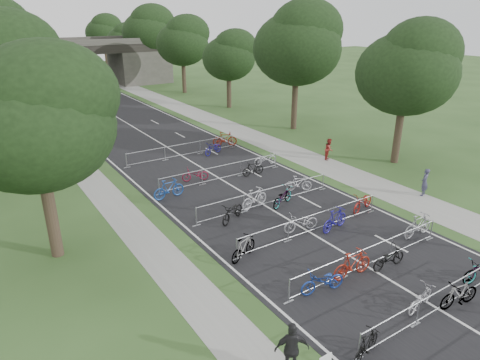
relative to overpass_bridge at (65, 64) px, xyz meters
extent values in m
cube|color=black|center=(0.00, -15.00, -3.53)|extent=(11.00, 140.00, 0.01)
cube|color=gray|center=(8.00, -15.00, -3.53)|extent=(3.00, 140.00, 0.01)
cube|color=gray|center=(-7.50, -15.00, -3.53)|extent=(2.00, 140.00, 0.01)
cube|color=silver|center=(0.00, -15.00, -3.53)|extent=(0.12, 140.00, 0.00)
cube|color=#3F3D38|center=(11.50, 0.00, -1.03)|extent=(8.00, 8.00, 5.00)
cube|color=black|center=(0.00, 0.00, 2.07)|extent=(30.00, 8.00, 1.20)
cube|color=#3F3D38|center=(0.00, -3.80, 3.07)|extent=(30.00, 0.40, 0.90)
cube|color=#3F3D38|center=(0.00, 3.80, 3.07)|extent=(30.00, 0.40, 0.90)
cylinder|color=#33261C|center=(-11.50, -49.00, -1.43)|extent=(0.56, 0.56, 4.20)
ellipsoid|color=black|center=(-11.50, -49.00, 2.68)|extent=(6.72, 6.72, 5.51)
sphere|color=black|center=(-10.90, -49.50, 4.03)|extent=(5.38, 5.38, 5.38)
sphere|color=black|center=(-12.00, -48.50, 1.84)|extent=(4.37, 4.37, 4.37)
cylinder|color=#33261C|center=(13.00, -49.00, -1.29)|extent=(0.56, 0.56, 4.48)
ellipsoid|color=black|center=(13.00, -49.00, 3.10)|extent=(7.17, 7.17, 5.88)
sphere|color=black|center=(13.60, -49.50, 4.53)|extent=(5.73, 5.73, 5.73)
sphere|color=black|center=(12.50, -48.50, 2.20)|extent=(4.66, 4.66, 4.66)
cylinder|color=#33261C|center=(-11.50, -37.00, -1.17)|extent=(0.56, 0.56, 4.72)
ellipsoid|color=black|center=(-11.50, -37.00, 3.46)|extent=(7.56, 7.56, 6.20)
sphere|color=black|center=(-10.90, -37.50, 4.97)|extent=(6.05, 6.05, 6.05)
cylinder|color=#33261C|center=(13.00, -37.00, -0.98)|extent=(0.56, 0.56, 5.11)
ellipsoid|color=black|center=(13.00, -37.00, 4.03)|extent=(8.18, 8.18, 6.70)
sphere|color=black|center=(13.60, -37.50, 5.66)|extent=(6.54, 6.54, 6.54)
sphere|color=black|center=(12.50, -36.50, 3.01)|extent=(5.31, 5.31, 5.31)
cylinder|color=#33261C|center=(13.00, -25.00, -1.61)|extent=(0.56, 0.56, 3.85)
ellipsoid|color=black|center=(13.00, -25.00, 2.16)|extent=(6.16, 6.16, 5.05)
sphere|color=black|center=(13.60, -25.50, 3.40)|extent=(4.93, 4.93, 4.93)
sphere|color=black|center=(12.50, -24.50, 1.39)|extent=(4.00, 4.00, 4.00)
cylinder|color=#33261C|center=(13.00, -13.00, -1.29)|extent=(0.56, 0.56, 4.48)
ellipsoid|color=black|center=(13.00, -13.00, 3.10)|extent=(7.17, 7.17, 5.88)
sphere|color=black|center=(13.60, -13.50, 4.53)|extent=(5.73, 5.73, 5.73)
sphere|color=black|center=(12.50, -12.50, 2.20)|extent=(4.66, 4.66, 4.66)
cylinder|color=#33261C|center=(13.00, -1.00, -0.98)|extent=(0.56, 0.56, 5.11)
ellipsoid|color=black|center=(13.00, -1.00, 4.03)|extent=(8.18, 8.18, 6.70)
sphere|color=black|center=(13.60, -1.50, 5.66)|extent=(6.54, 6.54, 6.54)
sphere|color=black|center=(12.50, -0.50, 3.01)|extent=(5.31, 5.31, 5.31)
cylinder|color=#33261C|center=(13.00, 11.00, -1.61)|extent=(0.56, 0.56, 3.85)
ellipsoid|color=black|center=(13.00, 11.00, 2.16)|extent=(6.16, 6.16, 5.05)
sphere|color=black|center=(13.60, 10.50, 3.40)|extent=(4.93, 4.93, 4.93)
sphere|color=black|center=(12.50, 11.50, 1.39)|extent=(4.00, 4.00, 4.00)
cylinder|color=#33261C|center=(13.00, 23.00, -1.29)|extent=(0.56, 0.56, 4.48)
ellipsoid|color=black|center=(13.00, 23.00, 3.10)|extent=(7.17, 7.17, 5.88)
sphere|color=black|center=(13.60, 22.50, 4.53)|extent=(5.73, 5.73, 5.73)
sphere|color=black|center=(12.50, 23.50, 2.20)|extent=(4.66, 4.66, 4.66)
cylinder|color=#A9ABB1|center=(0.00, -61.40, -2.48)|extent=(9.20, 0.04, 0.04)
cylinder|color=#A9ABB1|center=(0.00, -61.40, -3.35)|extent=(9.20, 0.04, 0.04)
cylinder|color=#A9ABB1|center=(-4.60, -61.40, -2.98)|extent=(0.05, 0.05, 1.10)
cube|color=#A9ABB1|center=(-4.60, -61.40, -3.52)|extent=(0.50, 0.08, 0.03)
cylinder|color=#A9ABB1|center=(-1.53, -61.40, -2.98)|extent=(0.05, 0.05, 1.10)
cube|color=#A9ABB1|center=(-1.53, -61.40, -3.52)|extent=(0.50, 0.08, 0.03)
cylinder|color=#A9ABB1|center=(1.53, -61.40, -2.98)|extent=(0.05, 0.05, 1.10)
cube|color=#A9ABB1|center=(1.53, -61.40, -3.52)|extent=(0.50, 0.08, 0.03)
cylinder|color=#A9ABB1|center=(0.00, -57.80, -2.48)|extent=(9.20, 0.04, 0.04)
cylinder|color=#A9ABB1|center=(0.00, -57.80, -3.35)|extent=(9.20, 0.04, 0.04)
cylinder|color=#A9ABB1|center=(-4.60, -57.80, -2.98)|extent=(0.05, 0.05, 1.10)
cube|color=#A9ABB1|center=(-4.60, -57.80, -3.52)|extent=(0.50, 0.08, 0.03)
cylinder|color=#A9ABB1|center=(-1.53, -57.80, -2.98)|extent=(0.05, 0.05, 1.10)
cube|color=#A9ABB1|center=(-1.53, -57.80, -3.52)|extent=(0.50, 0.08, 0.03)
cylinder|color=#A9ABB1|center=(1.53, -57.80, -2.98)|extent=(0.05, 0.05, 1.10)
cube|color=#A9ABB1|center=(1.53, -57.80, -3.52)|extent=(0.50, 0.08, 0.03)
cylinder|color=#A9ABB1|center=(4.60, -57.80, -2.98)|extent=(0.05, 0.05, 1.10)
cube|color=#A9ABB1|center=(4.60, -57.80, -3.52)|extent=(0.50, 0.08, 0.03)
cylinder|color=#A9ABB1|center=(0.00, -54.00, -2.48)|extent=(9.20, 0.04, 0.04)
cylinder|color=#A9ABB1|center=(0.00, -54.00, -3.35)|extent=(9.20, 0.04, 0.04)
cylinder|color=#A9ABB1|center=(-4.60, -54.00, -2.98)|extent=(0.05, 0.05, 1.10)
cube|color=#A9ABB1|center=(-4.60, -54.00, -3.52)|extent=(0.50, 0.08, 0.03)
cylinder|color=#A9ABB1|center=(-1.53, -54.00, -2.98)|extent=(0.05, 0.05, 1.10)
cube|color=#A9ABB1|center=(-1.53, -54.00, -3.52)|extent=(0.50, 0.08, 0.03)
cylinder|color=#A9ABB1|center=(1.53, -54.00, -2.98)|extent=(0.05, 0.05, 1.10)
cube|color=#A9ABB1|center=(1.53, -54.00, -3.52)|extent=(0.50, 0.08, 0.03)
cylinder|color=#A9ABB1|center=(4.60, -54.00, -2.98)|extent=(0.05, 0.05, 1.10)
cube|color=#A9ABB1|center=(4.60, -54.00, -3.52)|extent=(0.50, 0.08, 0.03)
cylinder|color=#A9ABB1|center=(0.00, -50.00, -2.48)|extent=(9.20, 0.04, 0.04)
cylinder|color=#A9ABB1|center=(0.00, -50.00, -3.35)|extent=(9.20, 0.04, 0.04)
cylinder|color=#A9ABB1|center=(-4.60, -50.00, -2.98)|extent=(0.05, 0.05, 1.10)
cube|color=#A9ABB1|center=(-4.60, -50.00, -3.52)|extent=(0.50, 0.08, 0.03)
cylinder|color=#A9ABB1|center=(-1.53, -50.00, -2.98)|extent=(0.05, 0.05, 1.10)
cube|color=#A9ABB1|center=(-1.53, -50.00, -3.52)|extent=(0.50, 0.08, 0.03)
cylinder|color=#A9ABB1|center=(1.53, -50.00, -2.98)|extent=(0.05, 0.05, 1.10)
cube|color=#A9ABB1|center=(1.53, -50.00, -3.52)|extent=(0.50, 0.08, 0.03)
cylinder|color=#A9ABB1|center=(4.60, -50.00, -2.98)|extent=(0.05, 0.05, 1.10)
cube|color=#A9ABB1|center=(4.60, -50.00, -3.52)|extent=(0.50, 0.08, 0.03)
cylinder|color=#A9ABB1|center=(0.00, -45.00, -2.48)|extent=(9.20, 0.04, 0.04)
cylinder|color=#A9ABB1|center=(0.00, -45.00, -3.35)|extent=(9.20, 0.04, 0.04)
cylinder|color=#A9ABB1|center=(-4.60, -45.00, -2.98)|extent=(0.05, 0.05, 1.10)
cube|color=#A9ABB1|center=(-4.60, -45.00, -3.52)|extent=(0.50, 0.08, 0.03)
cylinder|color=#A9ABB1|center=(-1.53, -45.00, -2.98)|extent=(0.05, 0.05, 1.10)
cube|color=#A9ABB1|center=(-1.53, -45.00, -3.52)|extent=(0.50, 0.08, 0.03)
cylinder|color=#A9ABB1|center=(1.53, -45.00, -2.98)|extent=(0.05, 0.05, 1.10)
cube|color=#A9ABB1|center=(1.53, -45.00, -3.52)|extent=(0.50, 0.08, 0.03)
cylinder|color=#A9ABB1|center=(4.60, -45.00, -2.98)|extent=(0.05, 0.05, 1.10)
cube|color=#A9ABB1|center=(4.60, -45.00, -3.52)|extent=(0.50, 0.08, 0.03)
cylinder|color=#A9ABB1|center=(0.00, -39.00, -2.48)|extent=(9.20, 0.04, 0.04)
cylinder|color=#A9ABB1|center=(0.00, -39.00, -3.35)|extent=(9.20, 0.04, 0.04)
cylinder|color=#A9ABB1|center=(-4.60, -39.00, -2.98)|extent=(0.05, 0.05, 1.10)
cube|color=#A9ABB1|center=(-4.60, -39.00, -3.52)|extent=(0.50, 0.08, 0.03)
cylinder|color=#A9ABB1|center=(-1.53, -39.00, -2.98)|extent=(0.05, 0.05, 1.10)
cube|color=#A9ABB1|center=(-1.53, -39.00, -3.52)|extent=(0.50, 0.08, 0.03)
cylinder|color=#A9ABB1|center=(1.53, -39.00, -2.98)|extent=(0.05, 0.05, 1.10)
cube|color=#A9ABB1|center=(1.53, -39.00, -3.52)|extent=(0.50, 0.08, 0.03)
cylinder|color=#A9ABB1|center=(4.60, -39.00, -2.98)|extent=(0.05, 0.05, 1.10)
cube|color=#A9ABB1|center=(4.60, -39.00, -3.52)|extent=(0.50, 0.08, 0.03)
imported|color=black|center=(-4.30, -61.44, -3.03)|extent=(1.74, 0.87, 1.01)
imported|color=#B1AFB8|center=(-0.60, -60.87, -3.07)|extent=(1.85, 0.89, 0.93)
imported|color=#A9ABB1|center=(0.77, -61.60, -2.96)|extent=(1.98, 0.88, 1.15)
imported|color=navy|center=(-3.04, -58.03, -3.01)|extent=(2.09, 1.06, 1.05)
imported|color=maroon|center=(-1.20, -57.92, -2.90)|extent=(2.13, 0.73, 1.26)
imported|color=black|center=(0.70, -58.32, -3.03)|extent=(1.94, 0.75, 1.00)
imported|color=gray|center=(4.30, -57.23, -2.91)|extent=(2.08, 0.62, 1.24)
imported|color=#A9ABB1|center=(-4.30, -54.11, -2.97)|extent=(1.93, 1.17, 1.12)
imported|color=#A5A5AD|center=(-0.33, -53.57, -3.01)|extent=(2.08, 1.03, 1.04)
imported|color=navy|center=(1.27, -54.40, -2.93)|extent=(2.08, 0.91, 1.21)
imported|color=maroon|center=(4.30, -53.61, -2.98)|extent=(2.24, 1.29, 1.12)
imported|color=black|center=(-2.67, -50.58, -2.99)|extent=(2.16, 1.60, 1.09)
imported|color=silver|center=(-0.69, -49.84, -2.93)|extent=(2.08, 0.94, 1.21)
imported|color=#A9ABB1|center=(0.89, -50.47, -2.99)|extent=(2.20, 1.45, 1.09)
imported|color=#A5A5AD|center=(3.11, -49.34, -3.01)|extent=(1.75, 1.27, 1.04)
imported|color=#1C479C|center=(-4.30, -45.81, -2.92)|extent=(2.08, 0.69, 1.23)
imported|color=maroon|center=(-1.60, -44.14, -3.06)|extent=(1.93, 1.14, 0.96)
imported|color=black|center=(2.29, -45.43, -3.02)|extent=(1.73, 0.58, 1.02)
imported|color=#ABADB3|center=(4.30, -44.11, -3.04)|extent=(1.92, 0.80, 0.99)
imported|color=#231C9B|center=(2.33, -39.74, -3.02)|extent=(2.06, 1.34, 1.02)
imported|color=maroon|center=(4.30, -38.31, -2.91)|extent=(2.12, 1.41, 1.24)
imported|color=#35344E|center=(9.20, -54.15, -2.65)|extent=(0.75, 0.63, 1.76)
imported|color=maroon|center=(9.20, -45.78, -2.70)|extent=(1.02, 0.96, 1.67)
imported|color=black|center=(-6.80, -60.59, -2.59)|extent=(1.20, 0.93, 1.89)
camera|label=1|loc=(-13.89, -68.46, 7.24)|focal=32.00mm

